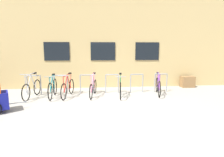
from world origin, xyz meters
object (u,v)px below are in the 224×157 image
(bicycle_pink, at_px, (93,88))
(bicycle_silver, at_px, (32,88))
(bicycle_purple, at_px, (158,86))
(planter_box, at_px, (187,82))
(bicycle_teal, at_px, (53,88))
(bicycle_red, at_px, (68,88))
(bicycle_green, at_px, (120,88))

(bicycle_pink, distance_m, bicycle_silver, 2.64)
(bicycle_purple, height_order, planter_box, bicycle_purple)
(bicycle_teal, height_order, bicycle_pink, bicycle_pink)
(bicycle_teal, bearing_deg, bicycle_red, 3.50)
(bicycle_red, height_order, planter_box, bicycle_red)
(bicycle_silver, distance_m, bicycle_green, 3.84)
(bicycle_silver, bearing_deg, planter_box, 10.68)
(bicycle_teal, xyz_separation_m, bicycle_silver, (-0.87, -0.02, 0.00))
(bicycle_red, relative_size, bicycle_purple, 1.03)
(bicycle_pink, relative_size, planter_box, 2.49)
(bicycle_purple, xyz_separation_m, planter_box, (2.16, 1.43, -0.10))
(bicycle_purple, height_order, bicycle_silver, bicycle_silver)
(bicycle_red, bearing_deg, bicycle_silver, -177.88)
(bicycle_pink, bearing_deg, bicycle_green, -9.15)
(bicycle_teal, height_order, bicycle_purple, bicycle_purple)
(bicycle_silver, bearing_deg, bicycle_purple, 0.42)
(bicycle_teal, relative_size, planter_box, 2.49)
(bicycle_silver, bearing_deg, bicycle_teal, 1.10)
(bicycle_silver, xyz_separation_m, bicycle_green, (3.84, -0.16, -0.00))
(bicycle_green, bearing_deg, bicycle_pink, 170.85)
(bicycle_red, distance_m, bicycle_green, 2.33)
(bicycle_green, bearing_deg, bicycle_teal, 176.61)
(bicycle_pink, bearing_deg, planter_box, 15.55)
(bicycle_red, xyz_separation_m, planter_box, (6.27, 1.41, -0.09))
(bicycle_red, xyz_separation_m, bicycle_pink, (1.12, -0.02, -0.01))
(bicycle_pink, bearing_deg, bicycle_silver, -179.25)
(planter_box, bearing_deg, bicycle_teal, -168.15)
(bicycle_purple, height_order, bicycle_green, bicycle_purple)
(bicycle_teal, bearing_deg, bicycle_silver, -178.90)
(bicycle_pink, bearing_deg, bicycle_red, 178.89)
(bicycle_red, xyz_separation_m, bicycle_silver, (-1.52, -0.06, 0.01))
(bicycle_teal, xyz_separation_m, bicycle_red, (0.65, 0.04, -0.01))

